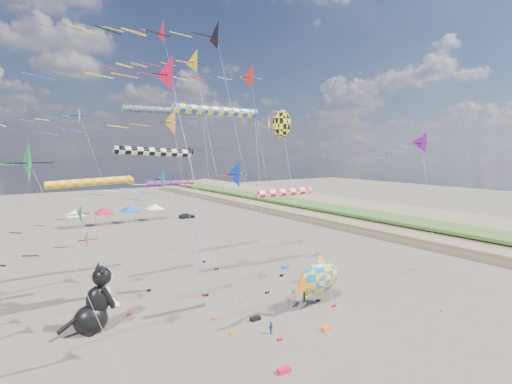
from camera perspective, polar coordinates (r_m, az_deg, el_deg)
The scene contains 32 objects.
ground at distance 30.01m, azimuth 11.86°, elevation -22.47°, with size 260.00×260.00×0.00m, color brown.
delta_kite_0 at distance 26.55m, azimuth -2.84°, elevation 1.96°, with size 9.93×1.99×13.72m.
delta_kite_1 at distance 23.02m, azimuth -28.36°, elevation 3.24°, with size 10.62×2.44×14.90m.
delta_kite_2 at distance 39.30m, azimuth -5.08°, elevation 21.35°, with size 16.87×3.06×26.42m.
delta_kite_3 at distance 36.53m, azimuth -13.73°, elevation 9.34°, with size 13.34×2.59×18.03m.
delta_kite_4 at distance 30.92m, azimuth -12.62°, elevation 1.27°, with size 9.04×1.81×13.03m.
delta_kite_5 at distance 35.51m, azimuth 23.78°, elevation 6.01°, with size 7.54×1.89×15.83m.
delta_kite_6 at distance 44.94m, azimuth -24.16°, elevation 9.55°, with size 11.49×1.91×18.74m.
delta_kite_7 at distance 47.77m, azimuth -13.31°, elevation 21.09°, with size 16.13×2.84×28.46m.
delta_kite_8 at distance 34.99m, azimuth -23.48°, elevation -7.05°, with size 8.63×1.71×7.88m.
delta_kite_9 at distance 27.73m, azimuth -13.03°, elevation 15.96°, with size 14.00×2.70×20.72m.
delta_kite_10 at distance 34.43m, azimuth -9.54°, elevation 17.25°, with size 11.16×2.16×22.40m.
delta_kite_11 at distance 41.64m, azimuth -1.93°, elevation 16.07°, with size 14.09×2.74×23.13m.
delta_kite_12 at distance 39.91m, azimuth -24.45°, elevation -3.19°, with size 7.65×1.78×9.46m.
windsock_0 at distance 36.22m, azimuth -13.78°, elevation 5.48°, with size 8.48×0.74×14.46m.
windsock_1 at distance 44.36m, azimuth -12.34°, elevation 11.16°, with size 10.66×0.84×18.80m.
windsock_2 at distance 34.48m, azimuth 4.53°, elevation -0.15°, with size 7.05×0.67×10.97m.
windsock_3 at distance 39.40m, azimuth -22.10°, elevation 1.25°, with size 9.04×0.73×11.69m.
windsock_4 at distance 35.89m, azimuth -5.01°, elevation 11.33°, with size 9.68×0.85×18.07m.
windsock_5 at distance 48.36m, azimuth -11.92°, elevation 1.17°, with size 7.46×0.68×10.66m.
angelfish_kite at distance 38.86m, azimuth 3.52°, elevation 9.51°, with size 3.74×3.02×18.07m.
cat_inflatable at distance 34.76m, azimuth -22.17°, elevation -13.86°, with size 3.98×1.99×5.37m, color black, non-canonical shape.
fish_inflatable at distance 37.60m, azimuth 8.90°, elevation -11.99°, with size 6.10×2.73×4.97m.
person_adult at distance 37.32m, azimuth 5.38°, elevation -14.93°, with size 0.67×0.44×1.84m, color gray.
child_green at distance 38.82m, azimuth 7.00°, elevation -14.58°, with size 0.60×0.47×1.23m, color #298525.
child_blue at distance 32.77m, azimuth 2.14°, elevation -18.79°, with size 0.58×0.24×0.99m, color #253A95.
kite_bag_0 at distance 49.22m, azimuth 4.25°, elevation -10.62°, with size 0.90×0.44×0.30m, color blue.
kite_bag_1 at distance 28.16m, azimuth 4.02°, elevation -24.05°, with size 0.90×0.44×0.30m, color red.
kite_bag_2 at distance 33.92m, azimuth 10.07°, elevation -18.63°, with size 0.90×0.44×0.30m, color orange.
kite_bag_3 at distance 35.13m, azimuth -0.12°, elevation -17.64°, with size 0.90×0.44×0.30m, color black.
tent_row at distance 81.56m, azimuth -19.23°, elevation -2.11°, with size 19.20×4.20×3.80m.
parked_car at distance 84.61m, azimuth -9.85°, elevation -3.34°, with size 1.35×3.36×1.14m, color #26262D.
Camera 1 is at (-19.22, -18.09, 14.28)m, focal length 28.00 mm.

